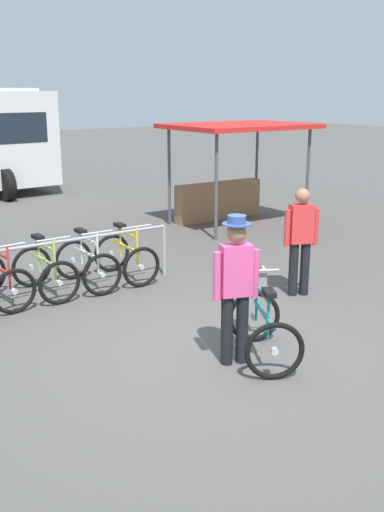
# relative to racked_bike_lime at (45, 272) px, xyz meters

# --- Properties ---
(ground_plane) EXTENTS (80.00, 80.00, 0.00)m
(ground_plane) POSITION_rel_racked_bike_lime_xyz_m (0.87, -3.02, -0.37)
(ground_plane) COLOR #514F4C
(bike_rack_rail) EXTENTS (3.91, 0.10, 0.88)m
(bike_rack_rail) POSITION_rel_racked_bike_lime_xyz_m (0.11, -0.18, 0.32)
(bike_rack_rail) COLOR #99999E
(bike_rack_rail) RESTS_ON ground
(racked_bike_lime) EXTENTS (0.70, 1.12, 0.97)m
(racked_bike_lime) POSITION_rel_racked_bike_lime_xyz_m (0.00, 0.00, 0.00)
(racked_bike_lime) COLOR black
(racked_bike_lime) RESTS_ON ground
(racked_bike_white) EXTENTS (0.67, 1.10, 0.97)m
(racked_bike_white) POSITION_rel_racked_bike_lime_xyz_m (0.70, 0.01, 0.00)
(racked_bike_white) COLOR black
(racked_bike_white) RESTS_ON ground
(racked_bike_yellow) EXTENTS (0.67, 1.11, 0.97)m
(racked_bike_yellow) POSITION_rel_racked_bike_lime_xyz_m (1.40, 0.01, 0.00)
(racked_bike_yellow) COLOR black
(racked_bike_yellow) RESTS_ON ground
(featured_bicycle) EXTENTS (1.09, 1.26, 1.09)m
(featured_bicycle) POSITION_rel_racked_bike_lime_xyz_m (1.26, -3.49, 0.12)
(featured_bicycle) COLOR black
(featured_bicycle) RESTS_ON ground
(person_with_featured_bike) EXTENTS (0.50, 0.32, 1.72)m
(person_with_featured_bike) POSITION_rel_racked_bike_lime_xyz_m (0.87, -3.48, 0.58)
(person_with_featured_bike) COLOR black
(person_with_featured_bike) RESTS_ON ground
(pedestrian_with_backpack) EXTENTS (0.49, 0.43, 1.64)m
(pedestrian_with_backpack) POSITION_rel_racked_bike_lime_xyz_m (3.18, -2.16, 0.57)
(pedestrian_with_backpack) COLOR black
(pedestrian_with_backpack) RESTS_ON ground
(market_stall) EXTENTS (3.13, 2.33, 2.30)m
(market_stall) POSITION_rel_racked_bike_lime_xyz_m (5.56, 2.56, 1.03)
(market_stall) COLOR #4C4C51
(market_stall) RESTS_ON ground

